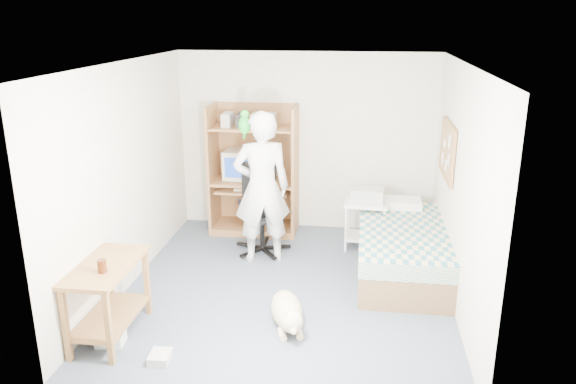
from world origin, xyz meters
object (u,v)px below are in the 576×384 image
object	(u,v)px
side_desk	(108,289)
printer_cart	(366,217)
bed	(402,249)
dog	(287,311)
computer_hutch	(254,175)
person	(262,188)
office_chair	(261,220)

from	to	relation	value
side_desk	printer_cart	xyz separation A→B (m)	(2.42, 2.47, -0.06)
bed	dog	xyz separation A→B (m)	(-1.19, -1.41, -0.13)
computer_hutch	person	size ratio (longest dim) A/B	0.95
person	dog	xyz separation A→B (m)	(0.52, -1.53, -0.79)
dog	printer_cart	xyz separation A→B (m)	(0.76, 2.06, 0.28)
office_chair	dog	distance (m)	1.95
person	dog	size ratio (longest dim) A/B	2.05
computer_hutch	office_chair	size ratio (longest dim) A/B	1.58
bed	office_chair	xyz separation A→B (m)	(-1.78, 0.43, 0.12)
person	printer_cart	size ratio (longest dim) A/B	2.89
bed	person	xyz separation A→B (m)	(-1.71, 0.12, 0.66)
bed	office_chair	size ratio (longest dim) A/B	1.77
office_chair	printer_cart	size ratio (longest dim) A/B	1.74
office_chair	dog	size ratio (longest dim) A/B	1.23
person	side_desk	bearing A→B (deg)	41.96
computer_hutch	office_chair	bearing A→B (deg)	-72.57
bed	printer_cart	bearing A→B (deg)	123.42
side_desk	printer_cart	size ratio (longest dim) A/B	1.52
person	bed	bearing A→B (deg)	158.30
bed	person	distance (m)	1.84
person	dog	world-z (taller)	person
bed	side_desk	distance (m)	3.39
computer_hutch	dog	size ratio (longest dim) A/B	1.94
side_desk	dog	size ratio (longest dim) A/B	1.08
person	printer_cart	world-z (taller)	person
office_chair	printer_cart	distance (m)	1.37
dog	computer_hutch	bearing A→B (deg)	91.73
side_desk	person	size ratio (longest dim) A/B	0.53
office_chair	bed	bearing A→B (deg)	-31.23
computer_hutch	printer_cart	xyz separation A→B (m)	(1.57, -0.47, -0.39)
bed	office_chair	distance (m)	1.84
side_desk	person	bearing A→B (deg)	59.61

